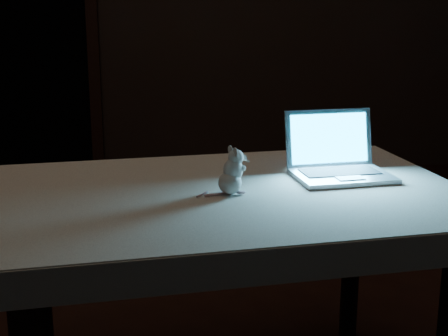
{
  "coord_description": "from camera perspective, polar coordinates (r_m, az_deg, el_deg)",
  "views": [
    {
      "loc": [
        0.12,
        -2.12,
        1.17
      ],
      "look_at": [
        0.18,
        -0.43,
        0.74
      ],
      "focal_mm": 52.0,
      "sensor_mm": 36.0,
      "label": 1
    }
  ],
  "objects": [
    {
      "name": "doorway",
      "position": [
        4.78,
        -17.43,
        12.43
      ],
      "size": [
        1.06,
        0.36,
        2.13
      ],
      "primitive_type": null,
      "color": "black",
      "rests_on": "back_wall"
    },
    {
      "name": "table",
      "position": [
        1.91,
        0.08,
        -11.75
      ],
      "size": [
        1.36,
        1.01,
        0.66
      ],
      "primitive_type": null,
      "rotation": [
        0.0,
        0.0,
        0.19
      ],
      "color": "black",
      "rests_on": "floor"
    },
    {
      "name": "tablecloth",
      "position": [
        1.81,
        2.09,
        -3.17
      ],
      "size": [
        1.34,
        0.92,
        0.08
      ],
      "primitive_type": null,
      "rotation": [
        0.0,
        0.0,
        -0.03
      ],
      "color": "beige",
      "rests_on": "table"
    },
    {
      "name": "laptop",
      "position": [
        1.91,
        10.5,
        1.8
      ],
      "size": [
        0.32,
        0.29,
        0.19
      ],
      "primitive_type": null,
      "rotation": [
        0.0,
        0.0,
        0.18
      ],
      "color": "#A9AAAE",
      "rests_on": "tablecloth"
    },
    {
      "name": "plush_mouse",
      "position": [
        1.74,
        0.53,
        -0.26
      ],
      "size": [
        0.1,
        0.1,
        0.13
      ],
      "primitive_type": null,
      "rotation": [
        0.0,
        0.0,
        -0.02
      ],
      "color": "silver",
      "rests_on": "tablecloth"
    }
  ]
}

